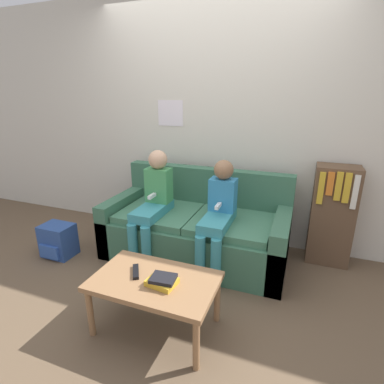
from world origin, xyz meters
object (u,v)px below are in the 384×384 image
(couch, at_px, (197,229))
(bookshelf, at_px, (332,215))
(coffee_table, at_px, (155,285))
(tv_remote, at_px, (136,272))
(person_right, at_px, (218,212))
(backpack, at_px, (58,241))
(person_left, at_px, (153,200))

(couch, xyz_separation_m, bookshelf, (1.26, 0.34, 0.21))
(couch, distance_m, coffee_table, 1.09)
(couch, distance_m, tv_remote, 1.07)
(tv_remote, distance_m, bookshelf, 1.93)
(person_right, xyz_separation_m, backpack, (-1.60, -0.33, -0.42))
(person_right, height_order, bookshelf, person_right)
(couch, bearing_deg, backpack, -157.69)
(couch, height_order, person_right, person_right)
(person_right, bearing_deg, tv_remote, -112.25)
(person_left, height_order, tv_remote, person_left)
(coffee_table, relative_size, tv_remote, 5.13)
(couch, relative_size, person_left, 1.67)
(tv_remote, bearing_deg, person_left, 78.21)
(person_left, relative_size, backpack, 3.23)
(couch, height_order, coffee_table, couch)
(backpack, bearing_deg, coffee_table, -21.05)
(person_right, bearing_deg, couch, 143.29)
(coffee_table, bearing_deg, bookshelf, 50.43)
(coffee_table, relative_size, person_left, 0.79)
(tv_remote, bearing_deg, coffee_table, -38.20)
(couch, distance_m, person_right, 0.46)
(coffee_table, relative_size, person_right, 0.82)
(coffee_table, height_order, person_left, person_left)
(backpack, bearing_deg, bookshelf, 18.80)
(tv_remote, bearing_deg, couch, 54.58)
(couch, xyz_separation_m, person_right, (0.28, -0.21, 0.31))
(person_right, height_order, tv_remote, person_right)
(person_left, bearing_deg, coffee_table, -62.05)
(coffee_table, height_order, person_right, person_right)
(couch, xyz_separation_m, person_left, (-0.38, -0.20, 0.33))
(person_right, bearing_deg, backpack, -168.23)
(coffee_table, height_order, tv_remote, tv_remote)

